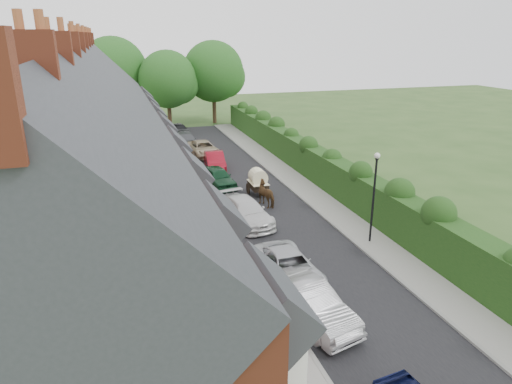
% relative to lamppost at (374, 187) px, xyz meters
% --- Properties ---
extents(ground, '(140.00, 140.00, 0.00)m').
position_rel_lamppost_xyz_m(ground, '(-3.40, -4.00, -3.30)').
color(ground, '#2D4C1E').
rests_on(ground, ground).
extents(road, '(6.00, 58.00, 0.02)m').
position_rel_lamppost_xyz_m(road, '(-3.90, 7.00, -3.29)').
color(road, black).
rests_on(road, ground).
extents(pavement_hedge_side, '(2.20, 58.00, 0.12)m').
position_rel_lamppost_xyz_m(pavement_hedge_side, '(0.20, 7.00, -3.24)').
color(pavement_hedge_side, gray).
rests_on(pavement_hedge_side, ground).
extents(pavement_house_side, '(1.70, 58.00, 0.12)m').
position_rel_lamppost_xyz_m(pavement_house_side, '(-7.75, 7.00, -3.24)').
color(pavement_house_side, gray).
rests_on(pavement_house_side, ground).
extents(kerb_hedge_side, '(0.18, 58.00, 0.13)m').
position_rel_lamppost_xyz_m(kerb_hedge_side, '(-0.85, 7.00, -3.23)').
color(kerb_hedge_side, gray).
rests_on(kerb_hedge_side, ground).
extents(kerb_house_side, '(0.18, 58.00, 0.13)m').
position_rel_lamppost_xyz_m(kerb_house_side, '(-6.95, 7.00, -3.23)').
color(kerb_house_side, gray).
rests_on(kerb_house_side, ground).
extents(hedge, '(2.10, 58.00, 2.85)m').
position_rel_lamppost_xyz_m(hedge, '(2.00, 7.00, -1.70)').
color(hedge, '#163A12').
rests_on(hedge, ground).
extents(terrace_row, '(9.05, 40.50, 11.50)m').
position_rel_lamppost_xyz_m(terrace_row, '(-14.27, 5.98, 1.18)').
color(terrace_row, brown).
rests_on(terrace_row, ground).
extents(garden_wall_row, '(0.35, 40.35, 1.10)m').
position_rel_lamppost_xyz_m(garden_wall_row, '(-8.75, 6.00, -2.84)').
color(garden_wall_row, brown).
rests_on(garden_wall_row, ground).
extents(lamppost, '(0.32, 0.32, 5.16)m').
position_rel_lamppost_xyz_m(lamppost, '(0.00, 0.00, 0.00)').
color(lamppost, black).
rests_on(lamppost, ground).
extents(tree_far_left, '(7.14, 6.80, 9.29)m').
position_rel_lamppost_xyz_m(tree_far_left, '(-6.05, 36.08, 2.41)').
color(tree_far_left, '#332316').
rests_on(tree_far_left, ground).
extents(tree_far_right, '(7.98, 7.60, 10.31)m').
position_rel_lamppost_xyz_m(tree_far_right, '(-0.01, 38.08, 3.02)').
color(tree_far_right, '#332316').
rests_on(tree_far_right, ground).
extents(tree_far_back, '(8.40, 8.00, 10.82)m').
position_rel_lamppost_xyz_m(tree_far_back, '(-11.99, 39.08, 3.32)').
color(tree_far_back, '#332316').
rests_on(tree_far_back, ground).
extents(car_silver_a, '(2.88, 5.15, 1.61)m').
position_rel_lamppost_xyz_m(car_silver_a, '(-6.18, -5.67, -2.49)').
color(car_silver_a, '#98979C').
rests_on(car_silver_a, ground).
extents(car_silver_b, '(2.46, 5.06, 1.39)m').
position_rel_lamppost_xyz_m(car_silver_b, '(-5.79, -2.46, -2.60)').
color(car_silver_b, silver).
rests_on(car_silver_b, ground).
extents(car_white, '(2.92, 5.39, 1.48)m').
position_rel_lamppost_xyz_m(car_white, '(-5.79, 4.84, -2.56)').
color(car_white, silver).
rests_on(car_white, ground).
extents(car_green, '(2.46, 4.60, 1.49)m').
position_rel_lamppost_xyz_m(car_green, '(-5.86, 12.20, -2.55)').
color(car_green, '#10361E').
rests_on(car_green, ground).
extents(car_red, '(1.93, 4.46, 1.43)m').
position_rel_lamppost_xyz_m(car_red, '(-5.00, 17.09, -2.58)').
color(car_red, maroon).
rests_on(car_red, ground).
extents(car_beige, '(2.70, 5.11, 1.37)m').
position_rel_lamppost_xyz_m(car_beige, '(-5.09, 21.74, -2.61)').
color(car_beige, tan).
rests_on(car_beige, ground).
extents(car_grey, '(2.21, 5.18, 1.49)m').
position_rel_lamppost_xyz_m(car_grey, '(-6.17, 25.40, -2.55)').
color(car_grey, '#4C4F53').
rests_on(car_grey, ground).
extents(car_black, '(2.29, 4.10, 1.32)m').
position_rel_lamppost_xyz_m(car_black, '(-5.86, 31.80, -2.64)').
color(car_black, black).
rests_on(car_black, ground).
extents(horse, '(1.45, 2.16, 1.67)m').
position_rel_lamppost_xyz_m(horse, '(-3.54, 7.25, -2.46)').
color(horse, '#54391F').
rests_on(horse, ground).
extents(horse_cart, '(1.24, 2.74, 1.98)m').
position_rel_lamppost_xyz_m(horse_cart, '(-3.54, 9.38, -2.17)').
color(horse_cart, black).
rests_on(horse_cart, ground).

